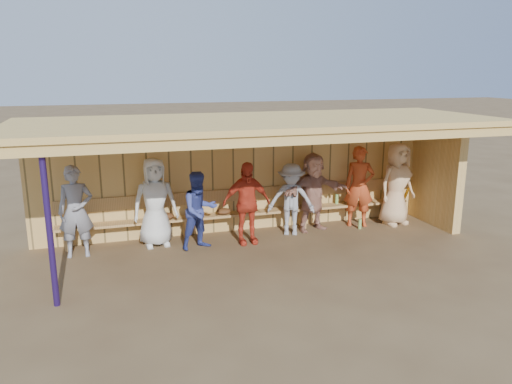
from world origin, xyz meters
TOP-DOWN VIEW (x-y plane):
  - ground at (0.00, 0.00)m, footprint 90.00×90.00m
  - player_a at (-3.35, 0.64)m, footprint 0.63×0.42m
  - player_b at (-1.91, 0.81)m, footprint 0.90×0.63m
  - player_c at (-1.12, 0.39)m, footprint 0.87×0.76m
  - player_d at (-0.18, 0.41)m, footprint 0.98×0.43m
  - player_e at (0.86, 0.67)m, footprint 1.11×0.88m
  - player_f at (1.41, 0.81)m, footprint 1.63×0.78m
  - player_g at (2.51, 0.81)m, footprint 0.75×0.62m
  - player_h at (3.35, 0.67)m, footprint 1.00×0.76m
  - dugout_structure at (0.39, 0.69)m, footprint 8.80×3.20m
  - bench at (0.00, 1.12)m, footprint 7.60×0.34m
  - dugout_equipment at (-0.90, 0.99)m, footprint 7.24×0.62m

SIDE VIEW (x-z plane):
  - ground at x=0.00m, z-range 0.00..0.00m
  - dugout_equipment at x=-0.90m, z-range 0.09..0.89m
  - bench at x=0.00m, z-range 0.06..0.99m
  - player_e at x=0.86m, z-range 0.00..1.51m
  - player_c at x=-1.12m, z-range 0.00..1.51m
  - player_d at x=-0.18m, z-range 0.00..1.64m
  - player_f at x=1.41m, z-range 0.00..1.68m
  - player_a at x=-3.35m, z-range 0.00..1.71m
  - player_b at x=-1.91m, z-range 0.00..1.75m
  - player_g at x=2.51m, z-range 0.00..1.77m
  - player_h at x=3.35m, z-range 0.00..1.84m
  - dugout_structure at x=0.39m, z-range 0.44..2.94m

